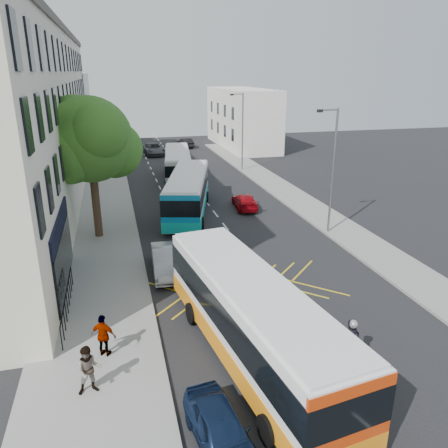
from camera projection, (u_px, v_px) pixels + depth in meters
ground at (324, 354)px, 16.75m from camera, size 120.00×120.00×0.00m
pavement_left at (99, 236)px, 28.44m from camera, size 5.00×70.00×0.15m
pavement_right at (324, 217)px, 32.20m from camera, size 3.00×70.00×0.15m
terrace_main at (19, 119)px, 33.61m from camera, size 8.30×45.00×13.50m
terrace_far at (60, 110)px, 62.07m from camera, size 8.00×20.00×10.00m
building_right at (242, 118)px, 61.88m from camera, size 6.00×18.00×8.00m
street_tree at (90, 141)px, 26.35m from camera, size 6.30×5.70×8.80m
lamp_near at (332, 165)px, 27.65m from camera, size 1.45×0.15×8.00m
lamp_far at (242, 128)px, 45.93m from camera, size 1.45×0.15×8.00m
railings at (67, 302)px, 19.08m from camera, size 0.08×5.60×1.14m
bus_near at (252, 318)px, 15.97m from camera, size 4.21×11.74×3.23m
bus_mid at (188, 193)px, 32.79m from camera, size 5.30×11.26×3.09m
bus_far at (178, 165)px, 43.18m from camera, size 3.77×10.58×2.91m
motorbike at (351, 345)px, 15.69m from camera, size 0.84×2.19×1.98m
parked_car_blue at (221, 429)px, 12.43m from camera, size 1.88×3.74×1.22m
parked_car_silver at (167, 261)px, 23.27m from camera, size 1.67×4.32×1.41m
red_hatchback at (245, 201)px, 34.38m from camera, size 1.99×4.08×1.14m
distant_car_grey at (154, 149)px, 56.51m from camera, size 2.93×5.45×1.45m
distant_car_dark at (186, 143)px, 62.02m from camera, size 1.93×4.17×1.32m
pedestrian_near at (89, 370)px, 14.27m from camera, size 0.90×0.73×1.73m
pedestrian_far at (104, 336)px, 16.17m from camera, size 1.07×0.83×1.69m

